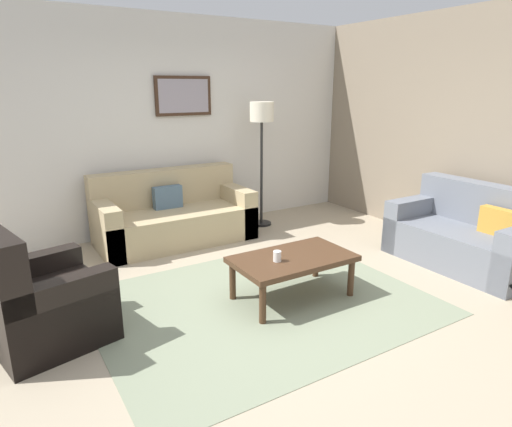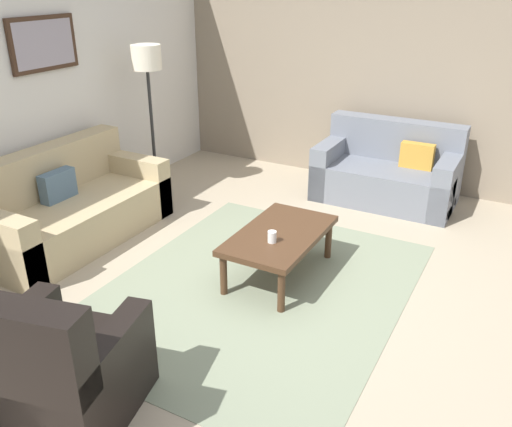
{
  "view_description": "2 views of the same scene",
  "coord_description": "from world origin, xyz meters",
  "views": [
    {
      "loc": [
        -1.97,
        -3.12,
        1.91
      ],
      "look_at": [
        -0.0,
        0.09,
        0.83
      ],
      "focal_mm": 31.22,
      "sensor_mm": 36.0,
      "label": 1
    },
    {
      "loc": [
        -3.34,
        -1.81,
        2.42
      ],
      "look_at": [
        0.04,
        0.03,
        0.67
      ],
      "focal_mm": 37.56,
      "sensor_mm": 36.0,
      "label": 2
    }
  ],
  "objects": [
    {
      "name": "area_rug",
      "position": [
        0.0,
        0.0,
        0.0
      ],
      "size": [
        2.91,
        2.31,
        0.01
      ],
      "primitive_type": "cube",
      "color": "gray",
      "rests_on": "ground_plane"
    },
    {
      "name": "coffee_table",
      "position": [
        0.3,
        -0.06,
        0.36
      ],
      "size": [
        1.1,
        0.64,
        0.41
      ],
      "color": "#472D1C",
      "rests_on": "ground_plane"
    },
    {
      "name": "ground_plane",
      "position": [
        0.0,
        0.0,
        0.0
      ],
      "size": [
        8.0,
        8.0,
        0.0
      ],
      "primitive_type": "plane",
      "color": "tan"
    },
    {
      "name": "stone_feature_panel",
      "position": [
        3.0,
        0.0,
        1.4
      ],
      "size": [
        0.12,
        5.2,
        2.8
      ],
      "primitive_type": "cube",
      "color": "gray",
      "rests_on": "ground_plane"
    },
    {
      "name": "lamp_standing",
      "position": [
        1.27,
        2.03,
        1.41
      ],
      "size": [
        0.32,
        0.32,
        1.71
      ],
      "color": "black",
      "rests_on": "ground_plane"
    },
    {
      "name": "couch_main",
      "position": [
        -0.04,
        2.09,
        0.3
      ],
      "size": [
        1.91,
        0.91,
        0.88
      ],
      "color": "tan",
      "rests_on": "ground_plane"
    },
    {
      "name": "couch_loveseat",
      "position": [
        2.46,
        -0.39,
        0.3
      ],
      "size": [
        0.86,
        1.54,
        0.88
      ],
      "color": "slate",
      "rests_on": "ground_plane"
    },
    {
      "name": "rear_partition",
      "position": [
        0.0,
        2.6,
        1.4
      ],
      "size": [
        6.0,
        0.12,
        2.8
      ],
      "primitive_type": "cube",
      "color": "silver",
      "rests_on": "ground_plane"
    },
    {
      "name": "armchair_leather",
      "position": [
        -1.8,
        0.34,
        0.31
      ],
      "size": [
        0.96,
        0.96,
        0.95
      ],
      "color": "black",
      "rests_on": "ground_plane"
    },
    {
      "name": "cup",
      "position": [
        0.11,
        -0.08,
        0.46
      ],
      "size": [
        0.07,
        0.07,
        0.1
      ],
      "primitive_type": "cylinder",
      "color": "white",
      "rests_on": "coffee_table"
    },
    {
      "name": "framed_artwork",
      "position": [
        0.36,
        2.51,
        1.79
      ],
      "size": [
        0.77,
        0.04,
        0.51
      ],
      "color": "#382316"
    }
  ]
}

